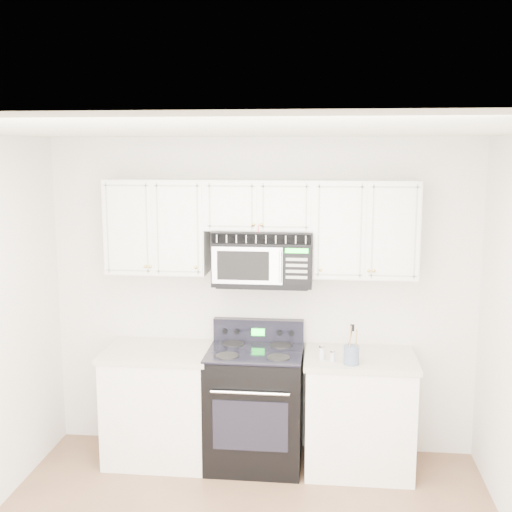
# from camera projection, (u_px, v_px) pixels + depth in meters

# --- Properties ---
(room) EXTENTS (3.51, 3.51, 2.61)m
(room) POSITION_uv_depth(u_px,v_px,m) (231.00, 367.00, 3.58)
(room) COLOR brown
(room) RESTS_ON ground
(base_cabinet_left) EXTENTS (0.86, 0.65, 0.92)m
(base_cabinet_left) POSITION_uv_depth(u_px,v_px,m) (160.00, 407.00, 5.22)
(base_cabinet_left) COLOR white
(base_cabinet_left) RESTS_ON ground
(base_cabinet_right) EXTENTS (0.86, 0.65, 0.92)m
(base_cabinet_right) POSITION_uv_depth(u_px,v_px,m) (359.00, 416.00, 5.05)
(base_cabinet_right) COLOR white
(base_cabinet_right) RESTS_ON ground
(range) EXTENTS (0.75, 0.68, 1.12)m
(range) POSITION_uv_depth(u_px,v_px,m) (255.00, 405.00, 5.13)
(range) COLOR black
(range) RESTS_ON ground
(upper_cabinets) EXTENTS (2.44, 0.37, 0.75)m
(upper_cabinets) POSITION_uv_depth(u_px,v_px,m) (260.00, 223.00, 5.03)
(upper_cabinets) COLOR white
(upper_cabinets) RESTS_ON ground
(microwave) EXTENTS (0.77, 0.44, 0.43)m
(microwave) POSITION_uv_depth(u_px,v_px,m) (263.00, 257.00, 5.04)
(microwave) COLOR black
(microwave) RESTS_ON ground
(utensil_crock) EXTENTS (0.11, 0.11, 0.30)m
(utensil_crock) POSITION_uv_depth(u_px,v_px,m) (351.00, 354.00, 4.76)
(utensil_crock) COLOR slate
(utensil_crock) RESTS_ON base_cabinet_right
(shaker_salt) EXTENTS (0.05, 0.05, 0.11)m
(shaker_salt) POSITION_uv_depth(u_px,v_px,m) (322.00, 352.00, 4.87)
(shaker_salt) COLOR silver
(shaker_salt) RESTS_ON base_cabinet_right
(shaker_pepper) EXTENTS (0.04, 0.04, 0.09)m
(shaker_pepper) POSITION_uv_depth(u_px,v_px,m) (332.00, 356.00, 4.82)
(shaker_pepper) COLOR silver
(shaker_pepper) RESTS_ON base_cabinet_right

